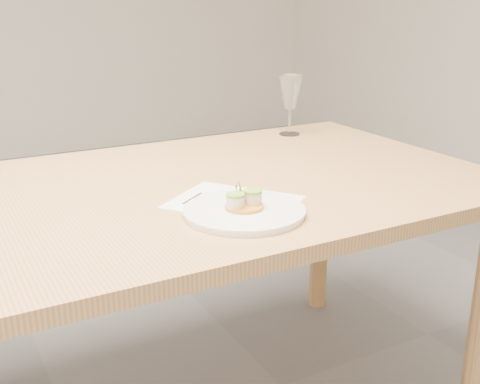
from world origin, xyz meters
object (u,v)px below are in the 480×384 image
dinner_plate (244,210)px  wine_glass_3 (290,93)px  dining_table (58,231)px  recipe_sheet (234,202)px

dinner_plate → wine_glass_3: (0.56, 0.66, 0.14)m
dining_table → recipe_sheet: 0.44m
dining_table → dinner_plate: (0.37, -0.28, 0.08)m
recipe_sheet → wine_glass_3: wine_glass_3 is taller
dinner_plate → dining_table: bearing=143.3°
dinner_plate → recipe_sheet: (0.02, 0.09, -0.01)m
dining_table → dinner_plate: dinner_plate is taller
dining_table → dinner_plate: 0.47m
dining_table → recipe_sheet: bearing=-25.5°
recipe_sheet → wine_glass_3: 0.79m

